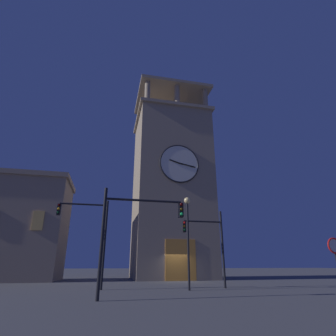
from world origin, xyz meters
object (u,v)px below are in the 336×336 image
Objects in this scene: no_horn_sign at (335,250)px; traffic_signal_near at (132,223)px; traffic_signal_mid at (209,238)px; street_lamp at (188,225)px; clocktower at (171,188)px; traffic_signal_far at (90,228)px.

traffic_signal_near is at bearing -11.04° from no_horn_sign.
street_lamp is (1.91, 1.10, 0.73)m from traffic_signal_mid.
clocktower is 5.12× the size of traffic_signal_mid.
traffic_signal_near is at bearing 45.31° from street_lamp.
street_lamp is (-4.07, -4.12, 0.62)m from traffic_signal_near.
clocktower reaches higher than traffic_signal_near.
clocktower reaches higher than traffic_signal_far.
no_horn_sign is (-3.73, 7.12, -1.15)m from traffic_signal_mid.
street_lamp is (2.20, 14.34, -6.59)m from clocktower.
no_horn_sign is (-5.64, 6.01, -1.88)m from street_lamp.
traffic_signal_mid reaches higher than traffic_signal_near.
no_horn_sign is at bearing 133.15° from street_lamp.
traffic_signal_far is (2.37, -5.71, 0.43)m from traffic_signal_near.
street_lamp reaches higher than traffic_signal_far.
traffic_signal_mid is 0.89× the size of street_lamp.
clocktower is 22.32m from no_horn_sign.
clocktower reaches higher than traffic_signal_mid.
clocktower is 9.73× the size of no_horn_sign.
traffic_signal_near is 1.86× the size of no_horn_sign.
traffic_signal_far is 2.08× the size of no_horn_sign.
traffic_signal_near is (6.28, 18.46, -7.21)m from clocktower.
traffic_signal_far is at bearing -13.85° from street_lamp.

